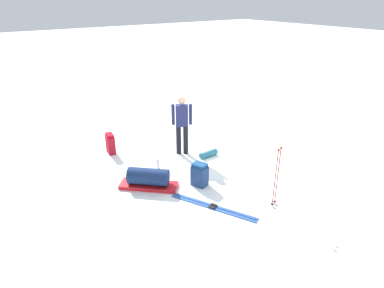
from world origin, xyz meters
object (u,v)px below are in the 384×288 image
(skier_standing, at_px, (182,122))
(ski_poles_planted_near, at_px, (277,175))
(gear_sled, at_px, (148,179))
(sleeping_mat_rolled, at_px, (208,154))
(ski_pair_near, at_px, (213,207))
(backpack_bright, at_px, (200,175))
(backpack_large_dark, at_px, (110,144))
(thermos_bottle, at_px, (158,163))

(skier_standing, bearing_deg, ski_poles_planted_near, 92.66)
(gear_sled, height_order, sleeping_mat_rolled, gear_sled)
(ski_pair_near, distance_m, backpack_bright, 1.01)
(skier_standing, height_order, gear_sled, skier_standing)
(backpack_large_dark, distance_m, backpack_bright, 3.08)
(ski_pair_near, height_order, backpack_large_dark, backpack_large_dark)
(sleeping_mat_rolled, xyz_separation_m, thermos_bottle, (1.49, -0.26, 0.04))
(gear_sled, relative_size, thermos_bottle, 4.98)
(ski_poles_planted_near, bearing_deg, backpack_bright, -63.81)
(backpack_bright, distance_m, thermos_bottle, 1.39)
(backpack_large_dark, relative_size, gear_sled, 0.45)
(skier_standing, distance_m, ski_poles_planted_near, 3.32)
(backpack_bright, relative_size, gear_sled, 0.44)
(backpack_large_dark, bearing_deg, skier_standing, 143.67)
(ski_pair_near, bearing_deg, ski_poles_planted_near, 148.15)
(gear_sled, distance_m, thermos_bottle, 0.99)
(ski_poles_planted_near, distance_m, thermos_bottle, 3.24)
(skier_standing, relative_size, thermos_bottle, 6.54)
(backpack_large_dark, distance_m, sleeping_mat_rolled, 2.81)
(ski_poles_planted_near, bearing_deg, thermos_bottle, -68.43)
(skier_standing, distance_m, ski_pair_near, 2.94)
(skier_standing, distance_m, sleeping_mat_rolled, 1.16)
(backpack_large_dark, relative_size, ski_poles_planted_near, 0.43)
(backpack_bright, bearing_deg, sleeping_mat_rolled, -136.03)
(backpack_bright, distance_m, sleeping_mat_rolled, 1.56)
(skier_standing, xyz_separation_m, ski_pair_near, (0.97, 2.61, -0.94))
(backpack_large_dark, bearing_deg, ski_poles_planted_near, 111.77)
(skier_standing, relative_size, ski_poles_planted_near, 1.24)
(sleeping_mat_rolled, bearing_deg, backpack_large_dark, -40.68)
(ski_pair_near, height_order, gear_sled, gear_sled)
(skier_standing, bearing_deg, backpack_bright, 69.19)
(backpack_large_dark, relative_size, backpack_bright, 1.03)
(backpack_bright, bearing_deg, ski_poles_planted_near, 116.19)
(thermos_bottle, bearing_deg, skier_standing, -160.58)
(thermos_bottle, bearing_deg, ski_pair_near, 91.12)
(sleeping_mat_rolled, height_order, thermos_bottle, thermos_bottle)
(backpack_bright, height_order, thermos_bottle, backpack_bright)
(skier_standing, relative_size, ski_pair_near, 0.91)
(gear_sled, xyz_separation_m, thermos_bottle, (-0.67, -0.72, -0.09))
(ski_poles_planted_near, bearing_deg, backpack_large_dark, -68.23)
(ski_poles_planted_near, bearing_deg, gear_sled, -50.50)
(skier_standing, height_order, ski_poles_planted_near, skier_standing)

